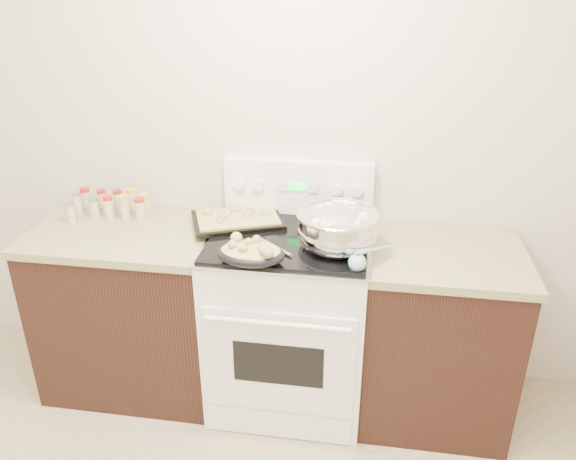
# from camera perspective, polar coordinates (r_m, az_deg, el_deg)

# --- Properties ---
(room_shell) EXTENTS (4.10, 3.60, 2.75)m
(room_shell) POSITION_cam_1_polar(r_m,az_deg,el_deg) (1.25, -26.51, 3.96)
(room_shell) COLOR beige
(room_shell) RESTS_ON ground
(counter_left) EXTENTS (0.93, 0.67, 0.92)m
(counter_left) POSITION_cam_1_polar(r_m,az_deg,el_deg) (3.13, -15.16, -7.50)
(counter_left) COLOR black
(counter_left) RESTS_ON ground
(counter_right) EXTENTS (0.73, 0.67, 0.92)m
(counter_right) POSITION_cam_1_polar(r_m,az_deg,el_deg) (2.91, 14.76, -10.09)
(counter_right) COLOR black
(counter_right) RESTS_ON ground
(kitchen_range) EXTENTS (0.78, 0.73, 1.22)m
(kitchen_range) POSITION_cam_1_polar(r_m,az_deg,el_deg) (2.89, 0.17, -8.73)
(kitchen_range) COLOR white
(kitchen_range) RESTS_ON ground
(mixing_bowl) EXTENTS (0.47, 0.47, 0.22)m
(mixing_bowl) POSITION_cam_1_polar(r_m,az_deg,el_deg) (2.54, 5.06, 0.04)
(mixing_bowl) COLOR silver
(mixing_bowl) RESTS_ON kitchen_range
(roasting_pan) EXTENTS (0.30, 0.21, 0.12)m
(roasting_pan) POSITION_cam_1_polar(r_m,az_deg,el_deg) (2.42, -3.78, -2.28)
(roasting_pan) COLOR black
(roasting_pan) RESTS_ON kitchen_range
(baking_sheet) EXTENTS (0.52, 0.45, 0.06)m
(baking_sheet) POSITION_cam_1_polar(r_m,az_deg,el_deg) (2.82, -5.17, 1.19)
(baking_sheet) COLOR black
(baking_sheet) RESTS_ON kitchen_range
(wooden_spoon) EXTENTS (0.21, 0.18, 0.04)m
(wooden_spoon) POSITION_cam_1_polar(r_m,az_deg,el_deg) (2.53, -2.94, -1.90)
(wooden_spoon) COLOR #9E7E48
(wooden_spoon) RESTS_ON kitchen_range
(blue_ladle) EXTENTS (0.19, 0.22, 0.10)m
(blue_ladle) POSITION_cam_1_polar(r_m,az_deg,el_deg) (2.39, 7.27, -3.14)
(blue_ladle) COLOR #7DA7BA
(blue_ladle) RESTS_ON kitchen_range
(spice_jars) EXTENTS (0.39, 0.22, 0.13)m
(spice_jars) POSITION_cam_1_polar(r_m,az_deg,el_deg) (3.07, -17.66, 2.50)
(spice_jars) COLOR #BFB28C
(spice_jars) RESTS_ON counter_left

